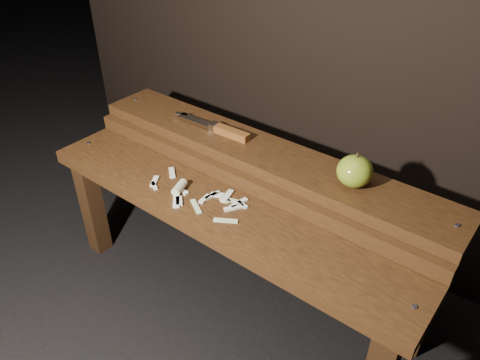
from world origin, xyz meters
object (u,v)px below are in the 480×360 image
Objects in this scene: knife at (222,130)px; bench_rear_tier at (261,174)px; apple at (355,171)px; bench_front_tier at (213,228)px.

bench_rear_tier is at bearing -2.19° from knife.
apple reaches higher than knife.
knife reaches higher than bench_rear_tier.
knife reaches higher than bench_front_tier.
bench_front_tier is at bearing -55.81° from knife.
bench_rear_tier is at bearing 90.00° from bench_front_tier.
bench_front_tier is 12.44× the size of apple.
bench_front_tier is 1.00× the size of bench_rear_tier.
apple is 0.45m from knife.
apple is at bearing -0.22° from knife.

